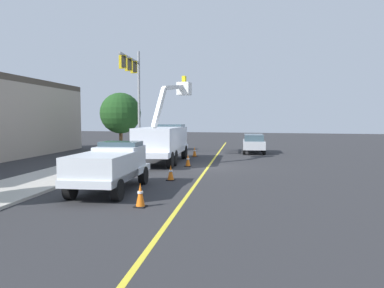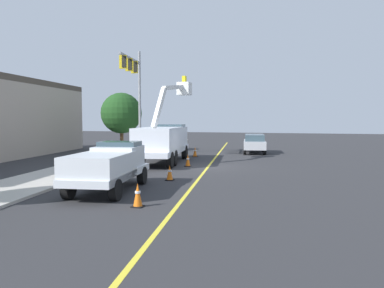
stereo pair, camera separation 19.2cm
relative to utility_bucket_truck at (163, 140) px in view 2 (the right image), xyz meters
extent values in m
plane|color=#2D2D30|center=(-1.42, -3.63, -1.59)|extent=(120.00, 120.00, 0.00)
cube|color=#B2ADA3|center=(-2.51, 4.06, -1.53)|extent=(59.91, 11.94, 0.12)
cube|color=yellow|center=(-1.42, -3.63, -1.59)|extent=(49.53, 7.14, 0.01)
cube|color=white|center=(-0.19, 0.00, -0.69)|extent=(8.47, 3.62, 0.36)
cube|color=white|center=(2.41, 0.37, 0.08)|extent=(2.93, 2.69, 1.60)
cube|color=#384C56|center=(2.61, 0.40, 0.78)|extent=(2.08, 2.33, 0.64)
cube|color=white|center=(-1.16, -0.13, 0.03)|extent=(5.55, 3.21, 1.80)
cube|color=white|center=(-2.05, -0.49, 2.27)|extent=(1.46, 0.63, 2.69)
cube|color=white|center=(-0.27, -0.96, 3.69)|extent=(2.53, 0.91, 0.56)
cube|color=white|center=(0.95, -1.27, 3.68)|extent=(0.90, 0.90, 0.90)
cube|color=yellow|center=(0.95, -1.27, 4.28)|extent=(0.36, 0.24, 0.60)
cylinder|color=black|center=(2.50, 1.52, -1.07)|extent=(1.08, 0.48, 1.04)
cylinder|color=black|center=(2.81, -0.71, -1.07)|extent=(1.08, 0.48, 1.04)
cylinder|color=black|center=(-1.81, 0.91, -1.07)|extent=(1.08, 0.48, 1.04)
cylinder|color=black|center=(-1.49, -1.32, -1.07)|extent=(1.08, 0.48, 1.04)
cylinder|color=black|center=(-3.11, 0.73, -1.07)|extent=(1.08, 0.48, 1.04)
cylinder|color=black|center=(-2.79, -1.50, -1.07)|extent=(1.08, 0.48, 1.04)
cube|color=silver|center=(-10.48, -1.45, -0.84)|extent=(5.84, 2.86, 0.30)
cube|color=silver|center=(-9.26, -1.28, -0.29)|extent=(2.27, 2.19, 1.10)
cube|color=#384C56|center=(-9.06, -1.25, 0.19)|extent=(1.58, 1.93, 0.56)
cube|color=silver|center=(-11.48, -1.59, -0.44)|extent=(3.62, 2.55, 1.10)
cylinder|color=black|center=(-8.78, -0.25, -1.17)|extent=(0.87, 0.41, 0.84)
cylinder|color=black|center=(-8.52, -2.13, -1.17)|extent=(0.87, 0.41, 0.84)
cylinder|color=black|center=(-12.44, -0.77, -1.17)|extent=(0.87, 0.41, 0.84)
cylinder|color=black|center=(-12.18, -2.64, -1.17)|extent=(0.87, 0.41, 0.84)
cube|color=silver|center=(9.25, -5.34, -0.80)|extent=(5.02, 2.55, 0.70)
cube|color=#384C56|center=(9.40, -5.32, -0.20)|extent=(3.66, 2.14, 0.60)
cylinder|color=black|center=(7.76, -6.42, -1.25)|extent=(0.71, 0.33, 0.68)
cylinder|color=black|center=(7.52, -4.72, -1.25)|extent=(0.71, 0.33, 0.68)
cylinder|color=black|center=(10.99, -5.96, -1.25)|extent=(0.71, 0.33, 0.68)
cylinder|color=black|center=(10.75, -4.27, -1.25)|extent=(0.71, 0.33, 0.68)
cube|color=black|center=(-12.84, -3.87, -1.57)|extent=(0.40, 0.40, 0.04)
cone|color=orange|center=(-12.84, -3.87, -1.14)|extent=(0.32, 0.32, 0.81)
cylinder|color=white|center=(-12.84, -3.87, -1.06)|extent=(0.20, 0.20, 0.08)
cube|color=black|center=(-7.12, -3.03, -1.57)|extent=(0.40, 0.40, 0.04)
cone|color=orange|center=(-7.12, -3.03, -1.18)|extent=(0.32, 0.32, 0.74)
cylinder|color=white|center=(-7.12, -3.03, -1.11)|extent=(0.20, 0.20, 0.08)
cube|color=black|center=(-1.58, -2.30, -1.57)|extent=(0.40, 0.40, 0.04)
cone|color=orange|center=(-1.58, -2.30, -1.17)|extent=(0.32, 0.32, 0.77)
cylinder|color=white|center=(-1.58, -2.30, -1.09)|extent=(0.20, 0.20, 0.08)
cube|color=black|center=(4.51, -1.07, -1.57)|extent=(0.40, 0.40, 0.04)
cone|color=orange|center=(4.51, -1.07, -1.16)|extent=(0.32, 0.32, 0.79)
cylinder|color=white|center=(4.51, -1.07, -1.08)|extent=(0.20, 0.20, 0.08)
cylinder|color=gray|center=(5.19, 4.13, 2.86)|extent=(0.22, 0.22, 8.91)
cube|color=gray|center=(2.68, 3.78, 6.33)|extent=(5.04, 0.87, 0.16)
cube|color=gold|center=(3.76, 3.93, 5.78)|extent=(0.20, 0.57, 1.00)
cube|color=black|center=(3.77, 3.83, 5.78)|extent=(0.24, 0.34, 0.84)
cube|color=gold|center=(2.33, 3.73, 5.78)|extent=(0.20, 0.57, 1.00)
cube|color=black|center=(2.34, 3.63, 5.78)|extent=(0.24, 0.34, 0.84)
cube|color=gold|center=(0.89, 3.52, 5.78)|extent=(0.20, 0.57, 1.00)
cube|color=black|center=(0.91, 3.43, 5.78)|extent=(0.24, 0.34, 0.84)
cylinder|color=brown|center=(6.82, 6.72, -0.44)|extent=(0.32, 0.32, 2.31)
sphere|color=#1E471C|center=(6.82, 6.72, 2.05)|extent=(3.80, 3.80, 3.80)
camera|label=1|loc=(-24.86, -9.18, 1.53)|focal=34.92mm
camera|label=2|loc=(-24.81, -9.36, 1.53)|focal=34.92mm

